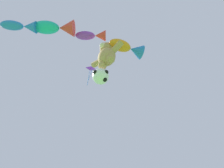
{
  "coord_description": "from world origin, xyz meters",
  "views": [
    {
      "loc": [
        3.48,
        1.29,
        1.48
      ],
      "look_at": [
        0.17,
        5.05,
        8.48
      ],
      "focal_mm": 28.0,
      "sensor_mm": 36.0,
      "label": 1
    }
  ],
  "objects": [
    {
      "name": "fish_kite_cobalt",
      "position": [
        -2.43,
        0.19,
        11.42
      ],
      "size": [
        1.82,
        1.87,
        0.69
      ],
      "color": "blue"
    },
    {
      "name": "fish_kite_teal",
      "position": [
        -1.11,
        1.58,
        11.65
      ],
      "size": [
        2.34,
        2.27,
        0.97
      ],
      "color": "#19ADB2"
    },
    {
      "name": "fish_kite_tangerine",
      "position": [
        1.37,
        5.13,
        11.13
      ],
      "size": [
        1.7,
        2.17,
        0.89
      ],
      "color": "orange"
    },
    {
      "name": "diamond_kite",
      "position": [
        -3.04,
        5.89,
        14.29
      ],
      "size": [
        0.57,
        0.74,
        2.8
      ],
      "color": "purple"
    },
    {
      "name": "fish_kite_violet",
      "position": [
        0.17,
        3.31,
        11.61
      ],
      "size": [
        1.73,
        1.64,
        0.66
      ],
      "color": "purple"
    },
    {
      "name": "soccer_ball_kite",
      "position": [
        -0.12,
        4.52,
        8.85
      ],
      "size": [
        0.91,
        0.91,
        0.84
      ],
      "color": "white"
    },
    {
      "name": "teddy_bear_kite",
      "position": [
        0.36,
        4.38,
        10.49
      ],
      "size": [
        2.29,
        1.01,
        2.32
      ],
      "color": "tan"
    }
  ]
}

